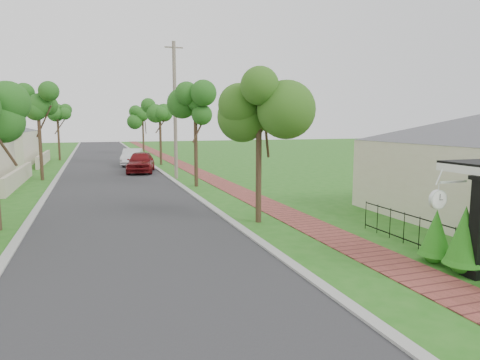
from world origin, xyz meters
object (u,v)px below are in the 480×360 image
utility_pole (175,110)px  near_tree (259,109)px  parked_car_white (132,157)px  parked_car_red (141,162)px  station_clock (439,198)px  porch_post (478,233)px

utility_pole → near_tree: bearing=-87.5°
near_tree → parked_car_white: bearing=96.3°
near_tree → utility_pole: size_ratio=0.59×
parked_car_red → near_tree: near_tree is taller
near_tree → station_clock: 7.47m
porch_post → near_tree: 8.38m
parked_car_red → parked_car_white: parked_car_red is taller
porch_post → utility_pole: size_ratio=0.28×
parked_car_white → station_clock: 31.02m
near_tree → utility_pole: 13.83m
parked_car_red → parked_car_white: (-0.14, 5.66, -0.06)m
near_tree → station_clock: near_tree is taller
parked_car_red → station_clock: bearing=-68.8°
porch_post → parked_car_red: size_ratio=0.54×
porch_post → station_clock: porch_post is taller
parked_car_red → parked_car_white: 5.66m
porch_post → parked_car_white: 31.54m
parked_car_red → porch_post: bearing=-67.0°
porch_post → parked_car_red: bearing=102.0°
porch_post → station_clock: size_ratio=2.33×
porch_post → parked_car_white: porch_post is taller
parked_car_red → near_tree: 18.69m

